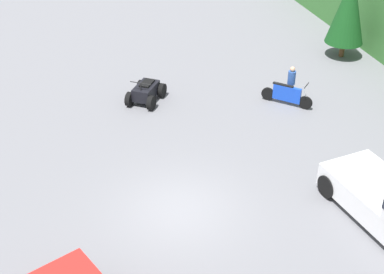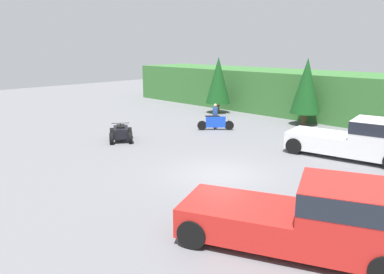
# 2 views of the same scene
# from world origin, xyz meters

# --- Properties ---
(ground_plane) EXTENTS (80.00, 80.00, 0.00)m
(ground_plane) POSITION_xyz_m (0.00, 0.00, 0.00)
(ground_plane) COLOR slate
(tree_left) EXTENTS (1.98, 1.98, 4.51)m
(tree_left) POSITION_xyz_m (-10.07, 11.44, 2.65)
(tree_left) COLOR brown
(tree_left) RESTS_ON ground_plane
(dirt_bike) EXTENTS (1.71, 1.79, 1.17)m
(dirt_bike) POSITION_xyz_m (-5.87, 6.40, 0.48)
(dirt_bike) COLOR black
(dirt_bike) RESTS_ON ground_plane
(quad_atv) EXTENTS (2.30, 2.13, 1.17)m
(quad_atv) POSITION_xyz_m (-7.82, 0.39, 0.46)
(quad_atv) COLOR black
(quad_atv) RESTS_ON ground_plane
(rider_person) EXTENTS (0.49, 0.49, 1.67)m
(rider_person) POSITION_xyz_m (-6.20, 6.71, 0.91)
(rider_person) COLOR brown
(rider_person) RESTS_ON ground_plane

